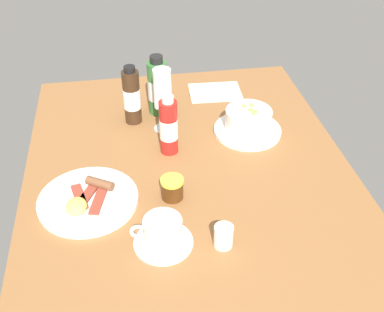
% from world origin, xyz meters
% --- Properties ---
extents(ground_plane, '(1.10, 0.84, 0.03)m').
position_xyz_m(ground_plane, '(0.00, 0.00, -0.01)').
color(ground_plane, brown).
extents(porridge_bowl, '(0.19, 0.19, 0.08)m').
position_xyz_m(porridge_bowl, '(0.16, -0.19, 0.04)').
color(porridge_bowl, white).
rests_on(porridge_bowl, ground_plane).
extents(cutlery_setting, '(0.14, 0.17, 0.01)m').
position_xyz_m(cutlery_setting, '(0.40, -0.14, 0.00)').
color(cutlery_setting, white).
rests_on(cutlery_setting, ground_plane).
extents(coffee_cup, '(0.13, 0.13, 0.07)m').
position_xyz_m(coffee_cup, '(-0.23, 0.09, 0.03)').
color(coffee_cup, white).
rests_on(coffee_cup, ground_plane).
extents(creamer_jug, '(0.04, 0.05, 0.06)m').
position_xyz_m(creamer_jug, '(-0.25, -0.03, 0.03)').
color(creamer_jug, white).
rests_on(creamer_jug, ground_plane).
extents(wine_glass, '(0.06, 0.06, 0.19)m').
position_xyz_m(wine_glass, '(0.22, 0.04, 0.12)').
color(wine_glass, white).
rests_on(wine_glass, ground_plane).
extents(jam_jar, '(0.06, 0.06, 0.05)m').
position_xyz_m(jam_jar, '(-0.08, 0.06, 0.03)').
color(jam_jar, '#4D290F').
rests_on(jam_jar, ground_plane).
extents(sauce_bottle_red, '(0.05, 0.05, 0.17)m').
position_xyz_m(sauce_bottle_red, '(0.10, 0.04, 0.08)').
color(sauce_bottle_red, '#B21E19').
rests_on(sauce_bottle_red, ground_plane).
extents(sauce_bottle_green, '(0.06, 0.06, 0.18)m').
position_xyz_m(sauce_bottle_green, '(0.31, 0.05, 0.08)').
color(sauce_bottle_green, '#337233').
rests_on(sauce_bottle_green, ground_plane).
extents(sauce_bottle_brown, '(0.05, 0.05, 0.18)m').
position_xyz_m(sauce_bottle_brown, '(0.27, 0.13, 0.08)').
color(sauce_bottle_brown, '#382314').
rests_on(sauce_bottle_brown, ground_plane).
extents(breakfast_plate, '(0.24, 0.24, 0.04)m').
position_xyz_m(breakfast_plate, '(-0.07, 0.26, 0.01)').
color(breakfast_plate, white).
rests_on(breakfast_plate, ground_plane).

